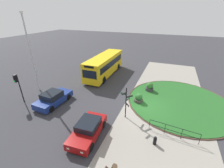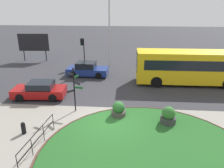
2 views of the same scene
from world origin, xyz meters
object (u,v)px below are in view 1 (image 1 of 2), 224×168
object	(u,v)px
planter_near_signpost	(139,99)
lamppost_tall	(31,52)
bus_yellow	(105,65)
signpost_directional	(126,101)
bollard_foreground	(155,140)
planter_kerbside	(150,87)
car_far_lane	(88,129)
traffic_light_near	(17,83)
car_near_lane	(53,98)

from	to	relation	value
planter_near_signpost	lamppost_tall	bearing A→B (deg)	97.91
lamppost_tall	bus_yellow	bearing A→B (deg)	-35.95
bus_yellow	planter_near_signpost	xyz separation A→B (m)	(-6.11, -6.81, -1.15)
signpost_directional	bollard_foreground	xyz separation A→B (m)	(-2.31, -3.00, -1.39)
lamppost_tall	planter_kerbside	xyz separation A→B (m)	(4.84, -13.18, -4.32)
car_far_lane	planter_near_signpost	bearing A→B (deg)	153.29
car_far_lane	bollard_foreground	bearing A→B (deg)	97.47
traffic_light_near	planter_kerbside	xyz separation A→B (m)	(7.84, -12.49, -1.89)
bollard_foreground	car_near_lane	bearing A→B (deg)	81.29
lamppost_tall	planter_kerbside	size ratio (longest dim) A/B	7.82
planter_near_signpost	planter_kerbside	xyz separation A→B (m)	(3.10, -0.68, 0.04)
planter_near_signpost	signpost_directional	bearing A→B (deg)	169.21
car_near_lane	planter_kerbside	bearing A→B (deg)	-50.71
car_near_lane	lamppost_tall	world-z (taller)	lamppost_tall
car_near_lane	car_far_lane	bearing A→B (deg)	-112.02
bus_yellow	car_far_lane	bearing A→B (deg)	18.07
traffic_light_near	planter_near_signpost	size ratio (longest dim) A/B	3.05
car_far_lane	lamppost_tall	xyz separation A→B (m)	(4.60, 9.85, 4.22)
bollard_foreground	lamppost_tall	xyz separation A→B (m)	(3.57, 14.93, 4.46)
signpost_directional	bollard_foreground	bearing A→B (deg)	-127.66
signpost_directional	car_far_lane	world-z (taller)	signpost_directional
bollard_foreground	planter_kerbside	size ratio (longest dim) A/B	0.64
bus_yellow	lamppost_tall	bearing A→B (deg)	-36.39
bollard_foreground	traffic_light_near	distance (m)	14.39
signpost_directional	bollard_foreground	distance (m)	4.04
planter_near_signpost	bus_yellow	bearing A→B (deg)	48.13
bollard_foreground	planter_kerbside	distance (m)	8.58
car_near_lane	planter_kerbside	xyz separation A→B (m)	(6.73, -9.14, -0.13)
bollard_foreground	planter_near_signpost	distance (m)	5.83
planter_near_signpost	planter_kerbside	distance (m)	3.17
signpost_directional	bus_yellow	world-z (taller)	signpost_directional
bollard_foreground	bus_yellow	distance (m)	14.73
bollard_foreground	car_far_lane	world-z (taller)	car_far_lane
planter_near_signpost	car_far_lane	bearing A→B (deg)	157.33
car_near_lane	lamppost_tall	distance (m)	6.12
planter_near_signpost	planter_kerbside	bearing A→B (deg)	-12.43
bus_yellow	car_far_lane	size ratio (longest dim) A/B	2.33
lamppost_tall	planter_kerbside	bearing A→B (deg)	-69.86
planter_kerbside	car_near_lane	bearing A→B (deg)	126.37
signpost_directional	bus_yellow	distance (m)	11.03
lamppost_tall	planter_near_signpost	world-z (taller)	lamppost_tall
car_near_lane	planter_near_signpost	distance (m)	9.21
car_near_lane	planter_near_signpost	size ratio (longest dim) A/B	3.92
planter_kerbside	bollard_foreground	bearing A→B (deg)	-168.25
car_far_lane	planter_kerbside	distance (m)	10.01
planter_near_signpost	bollard_foreground	bearing A→B (deg)	-155.37
traffic_light_near	car_far_lane	bearing A→B (deg)	80.86
lamppost_tall	planter_near_signpost	size ratio (longest dim) A/B	8.43
lamppost_tall	planter_near_signpost	xyz separation A→B (m)	(1.74, -12.50, -4.36)
bollard_foreground	car_near_lane	world-z (taller)	car_near_lane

